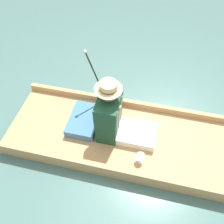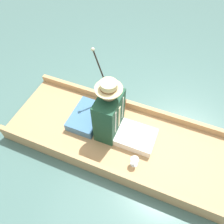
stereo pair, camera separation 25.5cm
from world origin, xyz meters
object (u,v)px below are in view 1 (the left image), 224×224
object	(u,v)px
seated_person	(115,117)
teddy_bear	(117,103)
wine_glass	(140,157)
walking_cane	(96,77)

from	to	relation	value
seated_person	teddy_bear	xyz separation A→B (m)	(-0.35, -0.05, -0.16)
teddy_bear	wine_glass	bearing A→B (deg)	32.45
wine_glass	walking_cane	xyz separation A→B (m)	(-0.75, -0.72, 0.43)
teddy_bear	walking_cane	size ratio (longest dim) A/B	0.38
seated_person	wine_glass	xyz separation A→B (m)	(0.33, 0.38, -0.22)
seated_person	walking_cane	size ratio (longest dim) A/B	0.96
teddy_bear	walking_cane	xyz separation A→B (m)	(-0.07, -0.29, 0.37)
seated_person	walking_cane	world-z (taller)	walking_cane
walking_cane	wine_glass	bearing A→B (deg)	43.82
seated_person	teddy_bear	bearing A→B (deg)	-161.27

